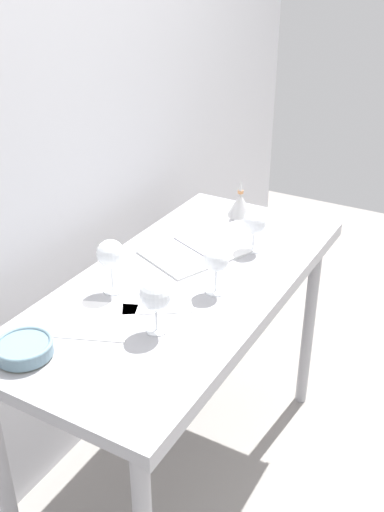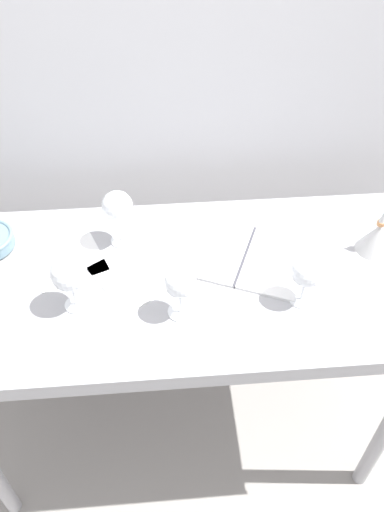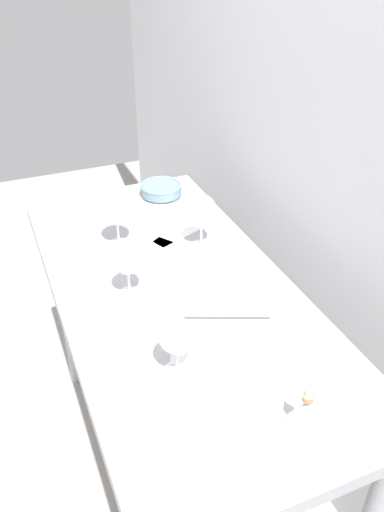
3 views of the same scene
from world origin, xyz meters
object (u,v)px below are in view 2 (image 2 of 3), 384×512
(open_notebook, at_px, (245,256))
(decanter_funnel, at_px, (376,237))
(wine_glass_near_center, at_px, (180,284))
(wine_glass_far_left, at_px, (117,207))
(tasting_sheet_lower, at_px, (129,277))
(tasting_sheet_upper, at_px, (63,252))
(wine_glass_near_left, at_px, (69,274))
(wine_glass_near_right, at_px, (307,273))

(open_notebook, height_order, decanter_funnel, decanter_funnel)
(decanter_funnel, bearing_deg, wine_glass_near_center, -161.63)
(wine_glass_far_left, distance_m, tasting_sheet_lower, 0.20)
(tasting_sheet_upper, distance_m, tasting_sheet_lower, 0.22)
(wine_glass_far_left, relative_size, tasting_sheet_lower, 0.84)
(wine_glass_far_left, bearing_deg, tasting_sheet_upper, -167.72)
(wine_glass_far_left, distance_m, wine_glass_near_left, 0.27)
(wine_glass_near_right, height_order, tasting_sheet_upper, wine_glass_near_right)
(wine_glass_near_center, relative_size, open_notebook, 0.38)
(wine_glass_near_center, xyz_separation_m, tasting_sheet_upper, (-0.33, 0.25, -0.11))
(wine_glass_near_center, xyz_separation_m, wine_glass_near_right, (0.33, 0.02, -0.01))
(decanter_funnel, bearing_deg, open_notebook, -179.51)
(wine_glass_near_center, bearing_deg, open_notebook, 43.49)
(wine_glass_near_center, relative_size, wine_glass_near_left, 0.93)
(wine_glass_far_left, distance_m, open_notebook, 0.39)
(wine_glass_near_left, distance_m, decanter_funnel, 0.87)
(wine_glass_near_center, bearing_deg, tasting_sheet_upper, 142.77)
(open_notebook, xyz_separation_m, tasting_sheet_upper, (-0.53, 0.06, -0.00))
(wine_glass_near_left, xyz_separation_m, tasting_sheet_upper, (-0.05, 0.20, -0.12))
(wine_glass_near_left, distance_m, tasting_sheet_upper, 0.24)
(wine_glass_near_left, xyz_separation_m, decanter_funnel, (0.86, 0.15, -0.07))
(wine_glass_far_left, bearing_deg, wine_glass_near_left, -115.80)
(wine_glass_near_left, xyz_separation_m, tasting_sheet_lower, (0.14, 0.09, -0.12))
(wine_glass_near_left, bearing_deg, open_notebook, 16.71)
(wine_glass_near_left, bearing_deg, wine_glass_far_left, 64.20)
(open_notebook, relative_size, decanter_funnel, 2.70)
(wine_glass_far_left, xyz_separation_m, decanter_funnel, (0.74, -0.09, -0.08))
(wine_glass_far_left, xyz_separation_m, tasting_sheet_upper, (-0.17, -0.04, -0.13))
(wine_glass_far_left, relative_size, decanter_funnel, 1.19)
(wine_glass_far_left, bearing_deg, wine_glass_near_center, -61.02)
(wine_glass_near_center, xyz_separation_m, decanter_funnel, (0.58, 0.19, -0.06))
(wine_glass_near_center, distance_m, tasting_sheet_upper, 0.43)
(wine_glass_near_center, distance_m, wine_glass_near_left, 0.28)
(open_notebook, bearing_deg, wine_glass_far_left, -172.36)
(wine_glass_far_left, relative_size, wine_glass_near_right, 1.17)
(wine_glass_near_right, xyz_separation_m, tasting_sheet_upper, (-0.66, 0.23, -0.10))
(decanter_funnel, bearing_deg, wine_glass_far_left, 172.71)
(wine_glass_near_left, distance_m, tasting_sheet_lower, 0.20)
(wine_glass_near_right, distance_m, open_notebook, 0.24)
(wine_glass_near_left, relative_size, tasting_sheet_upper, 0.66)
(wine_glass_near_center, height_order, wine_glass_near_right, wine_glass_near_center)
(tasting_sheet_lower, bearing_deg, wine_glass_near_right, -48.38)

